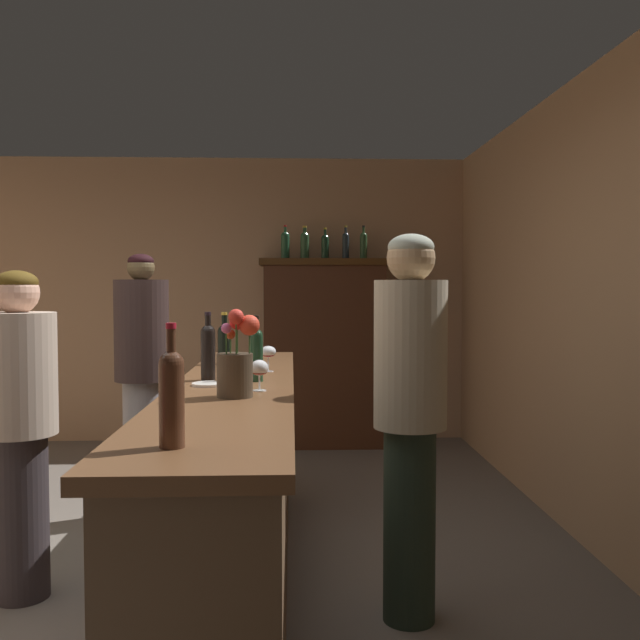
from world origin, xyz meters
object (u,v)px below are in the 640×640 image
object	(u,v)px
wine_bottle_malbec	(172,393)
cheese_plate	(210,384)
wine_glass_rear	(259,369)
flower_arrangement	(236,363)
bartender	(410,405)
display_cabinet	(324,349)
wine_bottle_chardonnay	(208,349)
wine_bottle_merlot	(224,342)
display_bottle_right	(364,244)
patron_by_cabinet	(19,419)
wine_glass_mid	(253,342)
display_bottle_left	(285,244)
display_bottle_center	(325,245)
display_bottle_midright	(346,244)
patron_in_navy	(142,373)
display_bottle_midleft	(305,244)
bar_counter	(234,491)
wine_glass_front	(268,353)
wine_bottle_syrah	(257,352)

from	to	relation	value
wine_bottle_malbec	cheese_plate	distance (m)	1.25
wine_bottle_malbec	wine_glass_rear	size ratio (longest dim) A/B	2.58
flower_arrangement	bartender	size ratio (longest dim) A/B	0.21
display_cabinet	wine_bottle_chardonnay	bearing A→B (deg)	-102.89
wine_bottle_merlot	display_bottle_right	distance (m)	2.66
patron_by_cabinet	bartender	xyz separation A→B (m)	(1.78, -0.30, 0.10)
wine_glass_rear	flower_arrangement	bearing A→B (deg)	-117.14
wine_bottle_chardonnay	wine_glass_mid	size ratio (longest dim) A/B	2.62
display_cabinet	display_bottle_left	distance (m)	1.02
wine_glass_mid	display_bottle_center	distance (m)	2.03
bartender	flower_arrangement	bearing A→B (deg)	3.54
display_bottle_right	bartender	size ratio (longest dim) A/B	0.18
wine_bottle_chardonnay	wine_glass_rear	distance (m)	0.46
display_bottle_midright	patron_in_navy	world-z (taller)	display_bottle_midright
cheese_plate	display_bottle_midleft	world-z (taller)	display_bottle_midleft
flower_arrangement	bar_counter	bearing A→B (deg)	96.50
wine_bottle_merlot	flower_arrangement	size ratio (longest dim) A/B	0.84
patron_in_navy	patron_by_cabinet	xyz separation A→B (m)	(-0.32, -1.17, -0.07)
bar_counter	display_bottle_left	world-z (taller)	display_bottle_left
wine_glass_rear	display_bottle_midleft	distance (m)	3.52
display_cabinet	display_bottle_left	size ratio (longest dim) A/B	5.57
bar_counter	display_bottle_left	bearing A→B (deg)	86.21
flower_arrangement	patron_by_cabinet	distance (m)	1.17
bar_counter	bartender	size ratio (longest dim) A/B	1.89
display_bottle_left	wine_bottle_merlot	bearing A→B (deg)	-98.12
wine_bottle_malbec	wine_glass_front	xyz separation A→B (m)	(0.21, 1.76, -0.05)
patron_in_navy	wine_glass_front	bearing A→B (deg)	-3.33
wine_bottle_chardonnay	cheese_plate	size ratio (longest dim) A/B	2.03
bartender	display_cabinet	bearing A→B (deg)	-94.06
bar_counter	wine_bottle_chardonnay	size ratio (longest dim) A/B	9.72
wine_glass_rear	display_bottle_midright	world-z (taller)	display_bottle_midright
cheese_plate	patron_by_cabinet	size ratio (longest dim) A/B	0.11
cheese_plate	display_bottle_midleft	size ratio (longest dim) A/B	0.54
flower_arrangement	display_bottle_right	distance (m)	3.76
bar_counter	wine_bottle_syrah	size ratio (longest dim) A/B	10.17
cheese_plate	display_bottle_left	distance (m)	3.37
display_bottle_left	display_bottle_midleft	bearing A→B (deg)	0.00
bar_counter	cheese_plate	world-z (taller)	cheese_plate
cheese_plate	wine_bottle_malbec	bearing A→B (deg)	-88.19
wine_glass_mid	flower_arrangement	distance (m)	1.79
display_cabinet	cheese_plate	distance (m)	3.32
bar_counter	wine_bottle_chardonnay	xyz separation A→B (m)	(-0.13, 0.15, 0.65)
wine_glass_mid	wine_glass_rear	xyz separation A→B (m)	(0.11, -1.63, 0.01)
display_cabinet	display_bottle_right	xyz separation A→B (m)	(0.36, 0.00, 0.96)
flower_arrangement	display_bottle_center	bearing A→B (deg)	81.60
wine_bottle_chardonnay	display_bottle_midright	distance (m)	3.26
wine_bottle_malbec	display_bottle_left	xyz separation A→B (m)	(0.28, 4.49, 0.69)
wine_bottle_syrah	wine_glass_rear	bearing A→B (deg)	-85.12
wine_bottle_chardonnay	wine_bottle_malbec	size ratio (longest dim) A/B	0.94
wine_bottle_merlot	display_bottle_left	distance (m)	2.47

